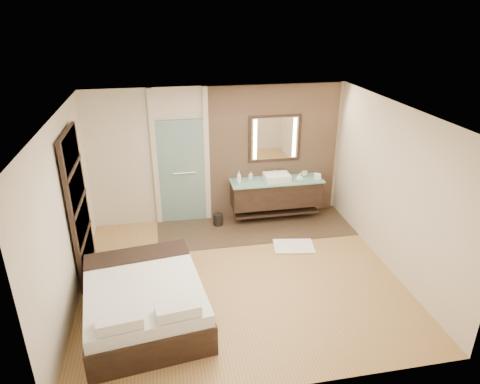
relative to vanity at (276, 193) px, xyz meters
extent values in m
plane|color=#9D6E42|center=(-1.10, -1.92, -0.58)|extent=(5.00, 5.00, 0.00)
cube|color=#3C2A21|center=(-0.50, -0.32, -0.57)|extent=(3.80, 1.30, 0.01)
cube|color=#A57C5E|center=(0.00, 0.29, 0.77)|extent=(2.60, 0.08, 2.70)
cube|color=black|center=(0.00, 0.00, -0.01)|extent=(1.80, 0.50, 0.50)
cube|color=black|center=(0.00, 0.00, -0.40)|extent=(1.71, 0.45, 0.04)
cube|color=#8BD5C3|center=(0.00, -0.02, 0.27)|extent=(1.85, 0.55, 0.03)
cube|color=white|center=(0.00, -0.02, 0.35)|extent=(0.50, 0.38, 0.13)
cylinder|color=silver|center=(0.00, 0.17, 0.37)|extent=(0.03, 0.03, 0.18)
cylinder|color=silver|center=(0.00, 0.13, 0.45)|extent=(0.02, 0.10, 0.02)
cube|color=black|center=(0.00, 0.24, 1.07)|extent=(1.06, 0.03, 0.96)
cube|color=white|center=(0.00, 0.23, 1.07)|extent=(0.94, 0.01, 0.84)
cube|color=#FFECBF|center=(-0.40, 0.22, 1.07)|extent=(0.07, 0.01, 0.80)
cube|color=#FFECBF|center=(0.40, 0.22, 1.07)|extent=(0.07, 0.01, 0.80)
cube|color=silver|center=(-1.85, 0.28, 0.47)|extent=(0.90, 0.05, 2.10)
cylinder|color=silver|center=(-1.80, 0.23, 0.47)|extent=(0.45, 0.03, 0.03)
cube|color=beige|center=(-2.35, 0.29, 0.77)|extent=(0.10, 0.08, 2.70)
cube|color=beige|center=(-1.35, 0.29, 0.77)|extent=(0.10, 0.08, 2.70)
cube|color=black|center=(-3.53, -1.32, 0.62)|extent=(0.06, 1.20, 2.40)
cube|color=beige|center=(-3.51, -1.32, -0.21)|extent=(0.02, 1.06, 0.52)
cube|color=beige|center=(-3.51, -1.32, 0.38)|extent=(0.02, 1.06, 0.52)
cube|color=beige|center=(-3.51, -1.32, 0.96)|extent=(0.02, 1.06, 0.52)
cube|color=beige|center=(-3.51, -1.32, 1.55)|extent=(0.02, 1.06, 0.52)
cube|color=black|center=(-2.59, -2.65, -0.36)|extent=(1.81, 2.15, 0.43)
cube|color=white|center=(-2.59, -2.65, -0.06)|extent=(1.76, 2.09, 0.18)
cube|color=black|center=(-2.68, -1.92, 0.03)|extent=(1.57, 0.64, 0.04)
cube|color=white|center=(-2.83, -3.48, 0.11)|extent=(0.57, 0.36, 0.14)
cube|color=white|center=(-2.15, -3.39, 0.11)|extent=(0.57, 0.36, 0.14)
cube|color=white|center=(0.04, -1.17, -0.56)|extent=(0.79, 0.61, 0.02)
cylinder|color=black|center=(-1.20, -0.07, -0.46)|extent=(0.24, 0.24, 0.25)
cube|color=white|center=(0.82, -0.10, 0.33)|extent=(0.15, 0.15, 0.10)
imported|color=white|center=(-0.76, -0.02, 0.40)|extent=(0.12, 0.12, 0.24)
imported|color=#B2B2B2|center=(-0.50, 0.12, 0.37)|extent=(0.10, 0.10, 0.16)
imported|color=#C2F4EA|center=(0.43, -0.15, 0.37)|extent=(0.14, 0.14, 0.17)
imported|color=silver|center=(0.62, 0.11, 0.33)|extent=(0.16, 0.16, 0.10)
camera|label=1|loc=(-2.18, -7.62, 3.47)|focal=32.00mm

